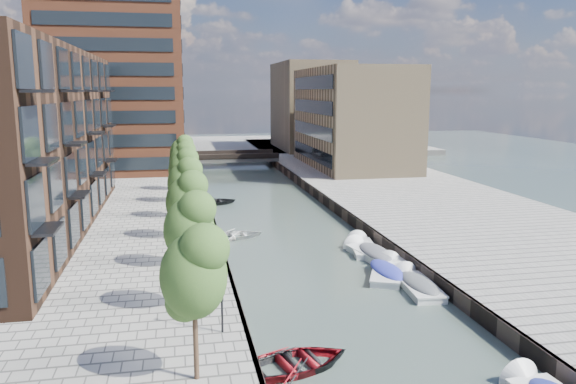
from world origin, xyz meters
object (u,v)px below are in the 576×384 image
object	(u,v)px
tree_0	(194,270)
motorboat_2	(361,247)
tree_1	(189,226)
motorboat_4	(371,254)
car	(318,161)
sloop_3	(236,238)
motorboat_3	(387,271)
sloop_4	(213,204)
tree_6	(181,151)
tree_2	(186,199)
motorboat_1	(416,284)
tree_4	(183,168)
tree_5	(182,159)
sloop_2	(293,369)
tree_3	(184,181)
bridge	(235,158)
sloop_1	(300,367)

from	to	relation	value
tree_0	motorboat_2	size ratio (longest dim) A/B	1.11
tree_1	motorboat_4	xyz separation A→B (m)	(13.04, 10.03, -5.08)
tree_0	car	world-z (taller)	tree_0
sloop_3	motorboat_3	bearing A→B (deg)	-149.75
sloop_4	motorboat_2	world-z (taller)	motorboat_2
tree_6	motorboat_2	world-z (taller)	tree_6
tree_2	motorboat_1	distance (m)	14.93
motorboat_2	motorboat_4	world-z (taller)	motorboat_4
tree_4	car	size ratio (longest dim) A/B	1.63
motorboat_1	car	world-z (taller)	car
tree_5	car	world-z (taller)	tree_5
motorboat_1	sloop_2	bearing A→B (deg)	-137.98
tree_4	tree_2	bearing A→B (deg)	-90.00
motorboat_1	motorboat_3	xyz separation A→B (m)	(-0.81, 2.73, 0.00)
tree_3	sloop_3	size ratio (longest dim) A/B	1.35
sloop_3	motorboat_1	world-z (taller)	motorboat_1
sloop_3	tree_5	bearing A→B (deg)	12.47
bridge	tree_6	distance (m)	27.63
tree_4	motorboat_1	size ratio (longest dim) A/B	1.11
tree_0	tree_3	distance (m)	21.00
tree_1	tree_0	bearing A→B (deg)	-90.00
sloop_4	motorboat_2	size ratio (longest dim) A/B	0.91
tree_4	bridge	bearing A→B (deg)	78.00
tree_2	sloop_4	xyz separation A→B (m)	(3.10, 24.41, -5.31)
tree_1	sloop_2	xyz separation A→B (m)	(4.14, -5.16, -5.31)
tree_5	sloop_3	distance (m)	12.70
bridge	tree_6	bearing A→B (deg)	-108.10
bridge	tree_1	size ratio (longest dim) A/B	2.18
tree_3	tree_4	distance (m)	7.00
motorboat_2	motorboat_4	bearing A→B (deg)	-89.40
tree_1	sloop_1	size ratio (longest dim) A/B	1.27
tree_5	sloop_2	size ratio (longest dim) A/B	1.20
motorboat_1	tree_5	bearing A→B (deg)	118.76
motorboat_1	motorboat_2	world-z (taller)	motorboat_1
motorboat_4	motorboat_3	bearing A→B (deg)	-94.49
bridge	tree_4	size ratio (longest dim) A/B	2.18
tree_4	sloop_2	world-z (taller)	tree_4
sloop_2	tree_6	bearing A→B (deg)	-9.15
tree_3	sloop_4	size ratio (longest dim) A/B	1.21
motorboat_4	tree_3	bearing A→B (deg)	163.09
tree_0	tree_4	size ratio (longest dim) A/B	1.00
tree_6	tree_2	bearing A→B (deg)	-90.00
motorboat_1	tree_1	bearing A→B (deg)	-166.23
sloop_1	sloop_4	distance (m)	36.50
car	motorboat_3	bearing A→B (deg)	-77.27
bridge	motorboat_2	distance (m)	49.09
motorboat_4	car	bearing A→B (deg)	80.91
tree_3	motorboat_3	size ratio (longest dim) A/B	1.07
tree_1	sloop_4	size ratio (longest dim) A/B	1.21
sloop_4	motorboat_2	xyz separation A→B (m)	(9.92, -19.28, 0.10)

